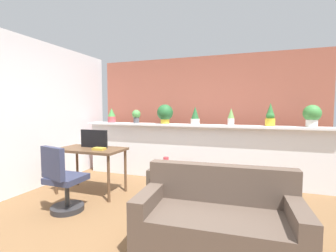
{
  "coord_description": "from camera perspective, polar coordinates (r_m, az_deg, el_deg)",
  "views": [
    {
      "loc": [
        0.99,
        -2.49,
        1.41
      ],
      "look_at": [
        -0.21,
        0.9,
        1.14
      ],
      "focal_mm": 25.49,
      "sensor_mm": 36.0,
      "label": 1
    }
  ],
  "objects": [
    {
      "name": "potted_plant_6",
      "position": [
        4.58,
        31.19,
        2.31
      ],
      "size": [
        0.28,
        0.28,
        0.36
      ],
      "color": "silver",
      "rests_on": "plant_shelf"
    },
    {
      "name": "potted_plant_2",
      "position": [
        4.77,
        -0.72,
        3.08
      ],
      "size": [
        0.32,
        0.32,
        0.38
      ],
      "color": "gold",
      "rests_on": "plant_shelf"
    },
    {
      "name": "potted_plant_4",
      "position": [
        4.48,
        14.85,
        2.19
      ],
      "size": [
        0.12,
        0.12,
        0.31
      ],
      "color": "silver",
      "rests_on": "plant_shelf"
    },
    {
      "name": "divider_wall",
      "position": [
        4.68,
        7.03,
        -6.57
      ],
      "size": [
        4.74,
        0.16,
        1.06
      ],
      "primitive_type": "cube",
      "color": "silver",
      "rests_on": "ground"
    },
    {
      "name": "potted_plant_3",
      "position": [
        4.58,
        6.51,
        2.4
      ],
      "size": [
        0.17,
        0.17,
        0.34
      ],
      "color": "silver",
      "rests_on": "plant_shelf"
    },
    {
      "name": "couch",
      "position": [
        2.59,
        11.79,
        -21.55
      ],
      "size": [
        1.6,
        0.85,
        0.8
      ],
      "color": "brown",
      "rests_on": "ground"
    },
    {
      "name": "side_wall_left",
      "position": [
        4.63,
        -31.8,
        2.28
      ],
      "size": [
        0.12,
        4.4,
        2.6
      ],
      "primitive_type": "cube",
      "color": "silver",
      "rests_on": "ground"
    },
    {
      "name": "side_cube_shelf",
      "position": [
        3.72,
        -1.09,
        -13.87
      ],
      "size": [
        0.4,
        0.41,
        0.5
      ],
      "color": "#4C4238",
      "rests_on": "ground"
    },
    {
      "name": "book_on_desk",
      "position": [
        3.94,
        -16.15,
        -5.25
      ],
      "size": [
        0.19,
        0.13,
        0.04
      ],
      "primitive_type": "cube",
      "color": "gold",
      "rests_on": "desk"
    },
    {
      "name": "office_chair",
      "position": [
        3.6,
        -23.83,
        -12.58
      ],
      "size": [
        0.49,
        0.49,
        0.91
      ],
      "color": "#262628",
      "rests_on": "ground"
    },
    {
      "name": "potted_plant_5",
      "position": [
        4.48,
        23.26,
        2.2
      ],
      "size": [
        0.16,
        0.16,
        0.4
      ],
      "color": "gold",
      "rests_on": "plant_shelf"
    },
    {
      "name": "desk",
      "position": [
        4.16,
        -17.96,
        -6.23
      ],
      "size": [
        1.1,
        0.6,
        0.75
      ],
      "color": "brown",
      "rests_on": "ground"
    },
    {
      "name": "potted_plant_1",
      "position": [
        4.97,
        -7.59,
        2.49
      ],
      "size": [
        0.18,
        0.18,
        0.27
      ],
      "color": "#4C4C51",
      "rests_on": "plant_shelf"
    },
    {
      "name": "vase_on_shelf",
      "position": [
        3.62,
        -0.49,
        -8.8
      ],
      "size": [
        0.08,
        0.08,
        0.18
      ],
      "primitive_type": "cylinder",
      "color": "#CC3D47",
      "rests_on": "side_cube_shelf"
    },
    {
      "name": "potted_plant_0",
      "position": [
        5.31,
        -13.33,
        2.51
      ],
      "size": [
        0.17,
        0.17,
        0.31
      ],
      "color": "#B7474C",
      "rests_on": "plant_shelf"
    },
    {
      "name": "plant_shelf",
      "position": [
        4.57,
        6.98,
        0.13
      ],
      "size": [
        4.74,
        0.3,
        0.04
      ],
      "primitive_type": "cube",
      "color": "silver",
      "rests_on": "divider_wall"
    },
    {
      "name": "ground_plane",
      "position": [
        3.03,
        -2.04,
        -23.45
      ],
      "size": [
        12.0,
        12.0,
        0.0
      ],
      "primitive_type": "plane",
      "color": "brown"
    },
    {
      "name": "brick_wall_behind",
      "position": [
        5.19,
        8.54,
        2.47
      ],
      "size": [
        4.74,
        0.1,
        2.5
      ],
      "primitive_type": "cube",
      "color": "#9E5442",
      "rests_on": "ground"
    },
    {
      "name": "tv_monitor",
      "position": [
        4.19,
        -17.28,
        -2.91
      ],
      "size": [
        0.5,
        0.04,
        0.3
      ],
      "primitive_type": "cube",
      "color": "black",
      "rests_on": "desk"
    }
  ]
}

